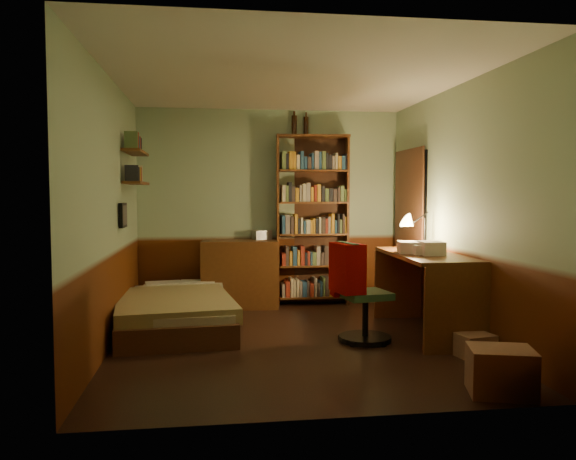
{
  "coord_description": "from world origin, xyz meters",
  "views": [
    {
      "loc": [
        -0.8,
        -5.52,
        1.47
      ],
      "look_at": [
        0.0,
        0.25,
        1.1
      ],
      "focal_mm": 35.0,
      "sensor_mm": 36.0,
      "label": 1
    }
  ],
  "objects": [
    {
      "name": "office_chair",
      "position": [
        0.73,
        -0.14,
        0.43
      ],
      "size": [
        0.49,
        0.45,
        0.86
      ],
      "primitive_type": "cube",
      "rotation": [
        0.0,
        0.0,
        0.19
      ],
      "color": "#365D38",
      "rests_on": "ground"
    },
    {
      "name": "wall_right",
      "position": [
        1.76,
        0.0,
        1.3
      ],
      "size": [
        0.02,
        4.0,
        2.6
      ],
      "primitive_type": "cube",
      "color": "#95B28F",
      "rests_on": "ground"
    },
    {
      "name": "wall_back",
      "position": [
        0.0,
        2.01,
        1.3
      ],
      "size": [
        3.5,
        0.02,
        2.6
      ],
      "primitive_type": "cube",
      "color": "#95B28F",
      "rests_on": "ground"
    },
    {
      "name": "red_jacket",
      "position": [
        0.51,
        0.05,
        1.1
      ],
      "size": [
        0.32,
        0.45,
        0.48
      ],
      "primitive_type": "cube",
      "rotation": [
        0.0,
        0.0,
        -0.26
      ],
      "color": "#AF0500",
      "rests_on": "office_chair"
    },
    {
      "name": "cardboard_box_a",
      "position": [
        1.31,
        -1.73,
        0.17
      ],
      "size": [
        0.54,
        0.48,
        0.34
      ],
      "primitive_type": "cube",
      "rotation": [
        0.0,
        0.0,
        -0.28
      ],
      "color": "#95664C",
      "rests_on": "ground"
    },
    {
      "name": "desk",
      "position": [
        1.44,
        0.09,
        0.43
      ],
      "size": [
        0.71,
        1.61,
        0.85
      ],
      "primitive_type": "cube",
      "rotation": [
        0.0,
        0.0,
        -0.03
      ],
      "color": "#522C12",
      "rests_on": "ground"
    },
    {
      "name": "wall_left",
      "position": [
        -1.76,
        0.0,
        1.3
      ],
      "size": [
        0.02,
        4.0,
        2.6
      ],
      "primitive_type": "cube",
      "color": "#95B28F",
      "rests_on": "ground"
    },
    {
      "name": "cardboard_box_b",
      "position": [
        1.56,
        -0.82,
        0.11
      ],
      "size": [
        0.34,
        0.3,
        0.21
      ],
      "primitive_type": "cube",
      "rotation": [
        0.0,
        0.0,
        0.2
      ],
      "color": "#95664C",
      "rests_on": "ground"
    },
    {
      "name": "desk_lamp",
      "position": [
        1.62,
        0.58,
        1.17
      ],
      "size": [
        0.25,
        0.25,
        0.64
      ],
      "primitive_type": "cone",
      "rotation": [
        0.0,
        0.0,
        -0.4
      ],
      "color": "black",
      "rests_on": "desk"
    },
    {
      "name": "bottle_right",
      "position": [
        0.48,
        1.96,
        2.38
      ],
      "size": [
        0.08,
        0.08,
        0.25
      ],
      "primitive_type": "cylinder",
      "rotation": [
        0.0,
        0.0,
        -0.18
      ],
      "color": "black",
      "rests_on": "bookshelf"
    },
    {
      "name": "framed_picture",
      "position": [
        -1.72,
        0.6,
        1.25
      ],
      "size": [
        0.04,
        0.32,
        0.26
      ],
      "primitive_type": "cube",
      "color": "black",
      "rests_on": "wall_left"
    },
    {
      "name": "bookshelf",
      "position": [
        0.55,
        1.85,
        1.13
      ],
      "size": [
        0.99,
        0.39,
        2.25
      ],
      "primitive_type": "cube",
      "rotation": [
        0.0,
        0.0,
        -0.09
      ],
      "color": "#522C12",
      "rests_on": "ground"
    },
    {
      "name": "floor",
      "position": [
        0.0,
        0.0,
        -0.01
      ],
      "size": [
        3.5,
        4.0,
        0.02
      ],
      "primitive_type": "cube",
      "color": "black",
      "rests_on": "ground"
    },
    {
      "name": "wall_shelf_lower",
      "position": [
        -1.64,
        1.1,
        1.6
      ],
      "size": [
        0.2,
        0.9,
        0.03
      ],
      "primitive_type": "cube",
      "color": "#522C12",
      "rests_on": "wall_left"
    },
    {
      "name": "ceiling",
      "position": [
        0.0,
        0.0,
        2.61
      ],
      "size": [
        3.5,
        4.0,
        0.02
      ],
      "primitive_type": "cube",
      "color": "silver",
      "rests_on": "wall_back"
    },
    {
      "name": "bed",
      "position": [
        -1.19,
        0.74,
        0.32
      ],
      "size": [
        1.29,
        2.2,
        0.63
      ],
      "primitive_type": "cube",
      "rotation": [
        0.0,
        0.0,
        0.08
      ],
      "color": "#898E51",
      "rests_on": "ground"
    },
    {
      "name": "doorway",
      "position": [
        1.72,
        1.3,
        1.0
      ],
      "size": [
        0.06,
        0.9,
        2.0
      ],
      "primitive_type": "cube",
      "color": "black",
      "rests_on": "ground"
    },
    {
      "name": "door_trim",
      "position": [
        1.69,
        1.3,
        1.0
      ],
      "size": [
        0.02,
        0.98,
        2.08
      ],
      "primitive_type": "cube",
      "color": "#402314",
      "rests_on": "ground"
    },
    {
      "name": "dresser",
      "position": [
        -0.42,
        1.76,
        0.44
      ],
      "size": [
        1.03,
        0.58,
        0.87
      ],
      "primitive_type": "cube",
      "rotation": [
        0.0,
        0.0,
        -0.1
      ],
      "color": "#522C12",
      "rests_on": "ground"
    },
    {
      "name": "paper_stack",
      "position": [
        1.29,
        0.17,
        0.91
      ],
      "size": [
        0.28,
        0.34,
        0.12
      ],
      "primitive_type": "cube",
      "rotation": [
        0.0,
        0.0,
        -0.2
      ],
      "color": "silver",
      "rests_on": "desk"
    },
    {
      "name": "wall_front",
      "position": [
        0.0,
        -2.01,
        1.3
      ],
      "size": [
        3.5,
        0.02,
        2.6
      ],
      "primitive_type": "cube",
      "color": "#95B28F",
      "rests_on": "ground"
    },
    {
      "name": "wall_shelf_upper",
      "position": [
        -1.64,
        1.1,
        1.95
      ],
      "size": [
        0.2,
        0.9,
        0.03
      ],
      "primitive_type": "cube",
      "color": "#522C12",
      "rests_on": "wall_left"
    },
    {
      "name": "mini_stereo",
      "position": [
        -0.12,
        1.89,
        0.93
      ],
      "size": [
        0.27,
        0.23,
        0.12
      ],
      "primitive_type": "cube",
      "rotation": [
        0.0,
        0.0,
        0.28
      ],
      "color": "#B2B2B7",
      "rests_on": "dresser"
    },
    {
      "name": "bottle_left",
      "position": [
        0.32,
        1.96,
        2.39
      ],
      "size": [
        0.08,
        0.08,
        0.27
      ],
      "primitive_type": "cylinder",
      "rotation": [
        0.0,
        0.0,
        -0.16
      ],
      "color": "black",
      "rests_on": "bookshelf"
    }
  ]
}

